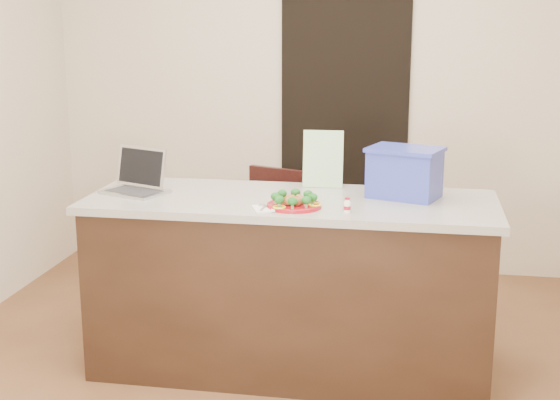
% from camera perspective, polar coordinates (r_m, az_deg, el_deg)
% --- Properties ---
extents(ground, '(4.00, 4.00, 0.00)m').
position_cam_1_polar(ground, '(4.01, 0.14, -13.61)').
color(ground, brown).
rests_on(ground, ground).
extents(room_shell, '(4.00, 4.00, 4.00)m').
position_cam_1_polar(room_shell, '(3.57, 0.15, 10.19)').
color(room_shell, white).
rests_on(room_shell, ground).
extents(doorway, '(0.90, 0.02, 2.00)m').
position_cam_1_polar(doorway, '(5.58, 4.71, 4.93)').
color(doorway, black).
rests_on(doorway, ground).
extents(island, '(2.06, 0.76, 0.92)m').
position_cam_1_polar(island, '(4.05, 0.76, -6.18)').
color(island, black).
rests_on(island, ground).
extents(plate, '(0.26, 0.26, 0.02)m').
position_cam_1_polar(plate, '(3.74, 1.03, -0.39)').
color(plate, maroon).
rests_on(plate, island).
extents(meatballs, '(0.10, 0.11, 0.04)m').
position_cam_1_polar(meatballs, '(3.73, 1.09, -0.02)').
color(meatballs, brown).
rests_on(meatballs, plate).
extents(broccoli, '(0.23, 0.23, 0.04)m').
position_cam_1_polar(broccoli, '(3.73, 1.04, 0.23)').
color(broccoli, '#134818').
rests_on(broccoli, plate).
extents(pepper_rings, '(0.22, 0.24, 0.01)m').
position_cam_1_polar(pepper_rings, '(3.73, 1.03, -0.25)').
color(pepper_rings, yellow).
rests_on(pepper_rings, plate).
extents(napkin, '(0.18, 0.18, 0.01)m').
position_cam_1_polar(napkin, '(3.71, -0.87, -0.61)').
color(napkin, silver).
rests_on(napkin, island).
extents(fork, '(0.03, 0.13, 0.00)m').
position_cam_1_polar(fork, '(3.72, -1.15, -0.49)').
color(fork, '#AFB0B4').
rests_on(fork, napkin).
extents(knife, '(0.04, 0.17, 0.01)m').
position_cam_1_polar(knife, '(3.69, -0.45, -0.58)').
color(knife, silver).
rests_on(knife, napkin).
extents(yogurt_bottle, '(0.03, 0.03, 0.07)m').
position_cam_1_polar(yogurt_bottle, '(3.65, 4.94, -0.46)').
color(yogurt_bottle, white).
rests_on(yogurt_bottle, island).
extents(laptop, '(0.38, 0.36, 0.22)m').
position_cam_1_polar(laptop, '(4.13, -10.37, 1.47)').
color(laptop, '#ABACB0').
rests_on(laptop, island).
extents(leaflet, '(0.22, 0.06, 0.30)m').
position_cam_1_polar(leaflet, '(4.15, 3.17, 3.01)').
color(leaflet, white).
rests_on(leaflet, island).
extents(blue_box, '(0.42, 0.35, 0.25)m').
position_cam_1_polar(blue_box, '(3.97, 9.11, 2.02)').
color(blue_box, '#2E3BA8').
rests_on(blue_box, island).
extents(chair, '(0.50, 0.51, 0.88)m').
position_cam_1_polar(chair, '(4.89, -0.44, -2.25)').
color(chair, black).
rests_on(chair, ground).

